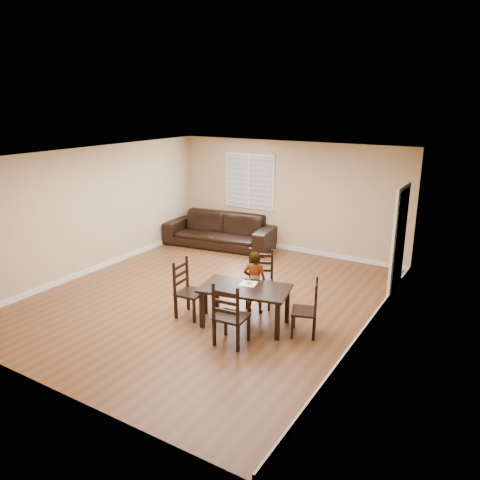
% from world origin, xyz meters
% --- Properties ---
extents(ground, '(7.00, 7.00, 0.00)m').
position_xyz_m(ground, '(0.00, 0.00, 0.00)').
color(ground, brown).
rests_on(ground, ground).
extents(room, '(6.04, 7.04, 2.72)m').
position_xyz_m(room, '(0.04, 0.18, 1.81)').
color(room, tan).
rests_on(room, ground).
extents(dining_table, '(1.58, 1.10, 0.68)m').
position_xyz_m(dining_table, '(1.18, -0.61, 0.59)').
color(dining_table, black).
rests_on(dining_table, ground).
extents(chair_near, '(0.59, 0.57, 1.04)m').
position_xyz_m(chair_near, '(0.97, 0.30, 0.47)').
color(chair_near, black).
rests_on(chair_near, ground).
extents(chair_far, '(0.50, 0.48, 1.04)m').
position_xyz_m(chair_far, '(1.33, -1.38, 0.47)').
color(chair_far, black).
rests_on(chair_far, ground).
extents(chair_left, '(0.46, 0.49, 1.02)m').
position_xyz_m(chair_left, '(0.09, -0.83, 0.46)').
color(chair_left, black).
rests_on(chair_left, ground).
extents(chair_right, '(0.51, 0.52, 0.93)m').
position_xyz_m(chair_right, '(2.26, -0.37, 0.42)').
color(chair_right, black).
rests_on(chair_right, ground).
extents(child, '(0.48, 0.38, 1.14)m').
position_xyz_m(child, '(1.08, -0.10, 0.57)').
color(child, gray).
rests_on(child, ground).
extents(napkin, '(0.31, 0.31, 0.00)m').
position_xyz_m(napkin, '(1.15, -0.45, 0.68)').
color(napkin, white).
rests_on(napkin, dining_table).
extents(donut, '(0.09, 0.09, 0.03)m').
position_xyz_m(donut, '(1.17, -0.45, 0.70)').
color(donut, '#C57C46').
rests_on(donut, napkin).
extents(sofa, '(2.95, 1.51, 0.82)m').
position_xyz_m(sofa, '(-1.64, 2.88, 0.41)').
color(sofa, black).
rests_on(sofa, ground).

